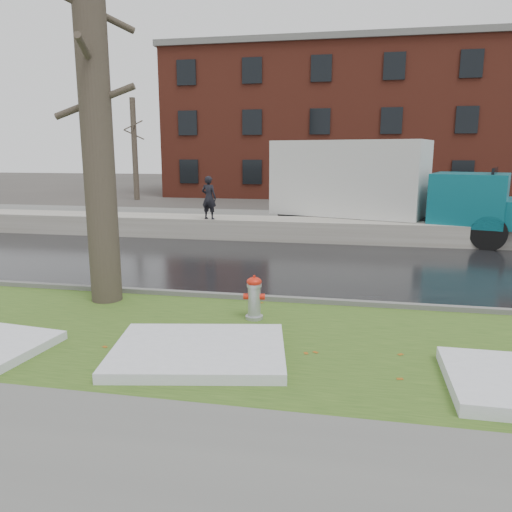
% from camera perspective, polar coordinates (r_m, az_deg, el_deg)
% --- Properties ---
extents(ground, '(120.00, 120.00, 0.00)m').
position_cam_1_polar(ground, '(9.70, -2.09, -6.85)').
color(ground, '#47423D').
rests_on(ground, ground).
extents(verge, '(60.00, 4.50, 0.04)m').
position_cam_1_polar(verge, '(8.55, -4.03, -9.34)').
color(verge, '#2D4E1A').
rests_on(verge, ground).
extents(sidewalk, '(60.00, 3.00, 0.05)m').
position_cam_1_polar(sidewalk, '(5.43, -15.27, -23.17)').
color(sidewalk, slate).
rests_on(sidewalk, ground).
extents(road, '(60.00, 7.00, 0.03)m').
position_cam_1_polar(road, '(13.96, 2.12, -0.98)').
color(road, black).
rests_on(road, ground).
extents(parking_lot, '(60.00, 9.00, 0.03)m').
position_cam_1_polar(parking_lot, '(22.26, 5.56, 3.78)').
color(parking_lot, slate).
rests_on(parking_lot, ground).
extents(curb, '(60.00, 0.15, 0.14)m').
position_cam_1_polar(curb, '(10.61, -0.86, -4.80)').
color(curb, slate).
rests_on(curb, ground).
extents(snowbank, '(60.00, 1.60, 0.75)m').
position_cam_1_polar(snowbank, '(17.98, 4.23, 3.05)').
color(snowbank, '#AEAA9F').
rests_on(snowbank, ground).
extents(brick_building, '(26.00, 12.00, 10.00)m').
position_cam_1_polar(brick_building, '(38.99, 11.29, 14.38)').
color(brick_building, maroon).
rests_on(brick_building, ground).
extents(bg_tree_left, '(1.40, 1.62, 6.50)m').
position_cam_1_polar(bg_tree_left, '(34.01, -13.71, 11.87)').
color(bg_tree_left, brown).
rests_on(bg_tree_left, ground).
extents(bg_tree_center, '(1.40, 1.62, 6.50)m').
position_cam_1_polar(bg_tree_center, '(35.88, -2.01, 12.17)').
color(bg_tree_center, brown).
rests_on(bg_tree_center, ground).
extents(fire_hydrant, '(0.41, 0.36, 0.84)m').
position_cam_1_polar(fire_hydrant, '(9.29, -0.21, -4.56)').
color(fire_hydrant, '#A9ADB2').
rests_on(fire_hydrant, verge).
extents(tree, '(1.62, 1.91, 7.84)m').
position_cam_1_polar(tree, '(10.66, -17.91, 16.02)').
color(tree, brown).
rests_on(tree, verge).
extents(box_truck, '(10.60, 4.98, 3.53)m').
position_cam_1_polar(box_truck, '(19.07, 13.85, 7.75)').
color(box_truck, black).
rests_on(box_truck, ground).
extents(worker, '(0.63, 0.48, 1.53)m').
position_cam_1_polar(worker, '(17.85, -5.41, 6.65)').
color(worker, black).
rests_on(worker, snowbank).
extents(snow_patch_near, '(2.92, 2.44, 0.16)m').
position_cam_1_polar(snow_patch_near, '(7.81, -6.54, -10.72)').
color(snow_patch_near, silver).
rests_on(snow_patch_near, verge).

